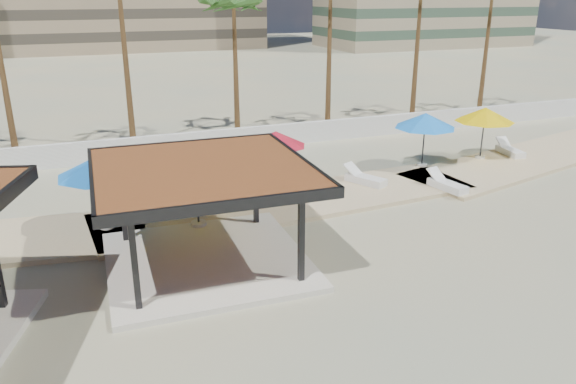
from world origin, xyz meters
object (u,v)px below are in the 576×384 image
(lounger_c, at_px, (365,179))
(lounger_b, at_px, (447,185))
(pavilion_central, at_px, (204,206))
(umbrella_c, at_px, (276,139))
(lounger_d, at_px, (510,151))

(lounger_c, bearing_deg, lounger_b, -151.41)
(pavilion_central, xyz_separation_m, umbrella_c, (4.65, 6.15, 0.27))
(lounger_b, bearing_deg, lounger_c, 45.01)
(lounger_b, distance_m, lounger_c, 3.54)
(pavilion_central, xyz_separation_m, lounger_b, (11.31, 2.80, -1.61))
(pavilion_central, height_order, lounger_c, pavilion_central)
(pavilion_central, distance_m, umbrella_c, 7.72)
(pavilion_central, distance_m, lounger_b, 11.76)
(pavilion_central, relative_size, lounger_b, 3.29)
(umbrella_c, distance_m, lounger_b, 7.69)
(pavilion_central, relative_size, lounger_c, 3.22)
(lounger_b, bearing_deg, lounger_d, -72.89)
(lounger_b, height_order, lounger_d, lounger_b)
(lounger_c, xyz_separation_m, lounger_d, (9.41, 1.40, -0.01))
(pavilion_central, height_order, lounger_b, pavilion_central)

